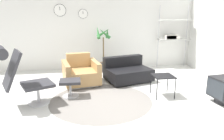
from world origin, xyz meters
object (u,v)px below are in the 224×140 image
object	(u,v)px
couch_low	(127,72)
armchair_red	(81,73)
potted_plant	(103,51)
ottoman	(70,85)
lounge_chair	(19,72)
side_table	(163,78)
shelf_unit	(173,35)

from	to	relation	value
couch_low	armchair_red	bearing A→B (deg)	-12.14
potted_plant	ottoman	bearing A→B (deg)	-116.48
lounge_chair	side_table	distance (m)	2.95
side_table	lounge_chair	bearing A→B (deg)	-177.92
armchair_red	side_table	bearing A→B (deg)	136.93
potted_plant	shelf_unit	distance (m)	2.35
ottoman	armchair_red	distance (m)	0.90
side_table	potted_plant	xyz separation A→B (m)	(-1.04, 2.23, 0.23)
armchair_red	side_table	xyz separation A→B (m)	(1.76, -1.16, 0.15)
lounge_chair	potted_plant	xyz separation A→B (m)	(1.89, 2.33, -0.07)
armchair_red	potted_plant	bearing A→B (deg)	-133.51
armchair_red	side_table	size ratio (longest dim) A/B	2.16
side_table	potted_plant	distance (m)	2.47
potted_plant	couch_low	bearing A→B (deg)	-62.09
armchair_red	lounge_chair	bearing A→B (deg)	37.46
shelf_unit	potted_plant	bearing A→B (deg)	-174.58
side_table	armchair_red	bearing A→B (deg)	146.57
ottoman	armchair_red	xyz separation A→B (m)	(0.25, 0.87, 0.00)
lounge_chair	shelf_unit	world-z (taller)	shelf_unit
lounge_chair	side_table	world-z (taller)	lounge_chair
couch_low	potted_plant	world-z (taller)	potted_plant
ottoman	shelf_unit	bearing A→B (deg)	33.39
potted_plant	lounge_chair	bearing A→B (deg)	-129.04
armchair_red	shelf_unit	world-z (taller)	shelf_unit
couch_low	shelf_unit	world-z (taller)	shelf_unit
armchair_red	potted_plant	world-z (taller)	potted_plant
shelf_unit	armchair_red	bearing A→B (deg)	-156.92
couch_low	side_table	size ratio (longest dim) A/B	2.77
side_table	ottoman	bearing A→B (deg)	171.65
potted_plant	shelf_unit	size ratio (longest dim) A/B	0.71
lounge_chair	shelf_unit	bearing A→B (deg)	98.02
lounge_chair	ottoman	size ratio (longest dim) A/B	2.69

